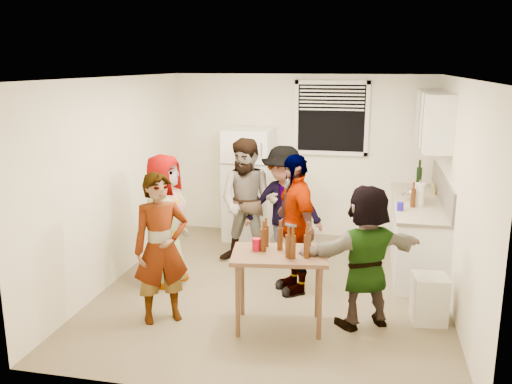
% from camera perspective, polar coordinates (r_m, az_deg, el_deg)
% --- Properties ---
extents(room, '(4.00, 4.50, 2.50)m').
position_cam_1_polar(room, '(6.66, 2.01, -10.09)').
color(room, white).
rests_on(room, ground).
extents(window, '(1.12, 0.10, 1.06)m').
position_cam_1_polar(window, '(8.29, 7.92, 7.70)').
color(window, white).
rests_on(window, room).
extents(refrigerator, '(0.70, 0.70, 1.70)m').
position_cam_1_polar(refrigerator, '(8.30, -0.76, 0.84)').
color(refrigerator, white).
rests_on(refrigerator, ground).
extents(counter_lower, '(0.60, 2.20, 0.86)m').
position_cam_1_polar(counter_lower, '(7.53, 16.50, -4.35)').
color(counter_lower, white).
rests_on(counter_lower, ground).
extents(countertop, '(0.64, 2.22, 0.04)m').
position_cam_1_polar(countertop, '(7.41, 16.73, -1.03)').
color(countertop, beige).
rests_on(countertop, counter_lower).
extents(backsplash, '(0.03, 2.20, 0.36)m').
position_cam_1_polar(backsplash, '(7.40, 19.03, 0.37)').
color(backsplash, '#A6A097').
rests_on(backsplash, countertop).
extents(upper_cabinets, '(0.34, 1.60, 0.70)m').
position_cam_1_polar(upper_cabinets, '(7.44, 18.17, 7.31)').
color(upper_cabinets, white).
rests_on(upper_cabinets, room).
extents(kettle, '(0.30, 0.27, 0.22)m').
position_cam_1_polar(kettle, '(7.38, 16.37, -0.92)').
color(kettle, silver).
rests_on(kettle, countertop).
extents(paper_towel, '(0.13, 0.13, 0.29)m').
position_cam_1_polar(paper_towel, '(7.15, 16.73, -1.39)').
color(paper_towel, white).
rests_on(paper_towel, countertop).
extents(wine_bottle, '(0.08, 0.08, 0.31)m').
position_cam_1_polar(wine_bottle, '(8.13, 16.70, 0.36)').
color(wine_bottle, black).
rests_on(wine_bottle, countertop).
extents(beer_bottle_counter, '(0.06, 0.06, 0.24)m').
position_cam_1_polar(beer_bottle_counter, '(7.06, 16.14, -1.54)').
color(beer_bottle_counter, '#47230C').
rests_on(beer_bottle_counter, countertop).
extents(blue_cup, '(0.08, 0.08, 0.11)m').
position_cam_1_polar(blue_cup, '(6.85, 14.91, -1.90)').
color(blue_cup, '#2316C4').
rests_on(blue_cup, countertop).
extents(picture_frame, '(0.02, 0.18, 0.15)m').
position_cam_1_polar(picture_frame, '(7.86, 18.12, 0.38)').
color(picture_frame, gold).
rests_on(picture_frame, countertop).
extents(trash_bin, '(0.38, 0.38, 0.51)m').
position_cam_1_polar(trash_bin, '(6.05, 17.76, -10.68)').
color(trash_bin, silver).
rests_on(trash_bin, ground).
extents(serving_table, '(1.03, 0.76, 0.80)m').
position_cam_1_polar(serving_table, '(5.79, 2.41, -13.92)').
color(serving_table, brown).
rests_on(serving_table, ground).
extents(beer_bottle_table, '(0.06, 0.06, 0.23)m').
position_cam_1_polar(beer_bottle_table, '(5.52, 0.78, -6.23)').
color(beer_bottle_table, '#47230C').
rests_on(beer_bottle_table, serving_table).
extents(red_cup, '(0.09, 0.09, 0.12)m').
position_cam_1_polar(red_cup, '(5.54, 0.06, -6.13)').
color(red_cup, '#A6091D').
rests_on(red_cup, serving_table).
extents(guest_grey, '(1.68, 0.93, 0.51)m').
position_cam_1_polar(guest_grey, '(6.89, -9.33, -9.43)').
color(guest_grey, gray).
rests_on(guest_grey, ground).
extents(guest_stripe, '(1.37, 1.64, 0.38)m').
position_cam_1_polar(guest_stripe, '(6.01, -9.65, -13.03)').
color(guest_stripe, '#141933').
rests_on(guest_stripe, ground).
extents(guest_back_left, '(0.92, 1.75, 0.65)m').
position_cam_1_polar(guest_back_left, '(7.47, -0.78, -7.41)').
color(guest_back_left, brown).
rests_on(guest_back_left, ground).
extents(guest_back_right, '(1.06, 1.62, 0.60)m').
position_cam_1_polar(guest_back_right, '(7.44, 2.85, -7.52)').
color(guest_back_right, '#3B3B3F').
rests_on(guest_back_right, ground).
extents(guest_black, '(1.92, 1.65, 0.40)m').
position_cam_1_polar(guest_black, '(6.62, 3.97, -10.26)').
color(guest_black, black).
rests_on(guest_black, ground).
extents(guest_orange, '(1.95, 1.99, 0.44)m').
position_cam_1_polar(guest_orange, '(5.92, 11.16, -13.49)').
color(guest_orange, '#EB7E47').
rests_on(guest_orange, ground).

